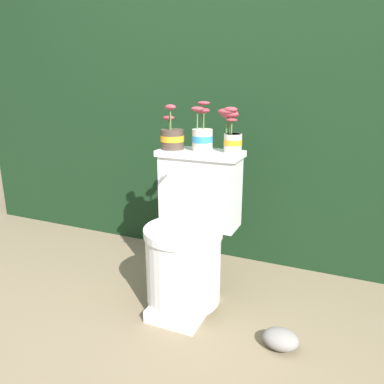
# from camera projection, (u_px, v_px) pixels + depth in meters

# --- Properties ---
(ground_plane) EXTENTS (12.00, 12.00, 0.00)m
(ground_plane) POSITION_uv_depth(u_px,v_px,m) (197.00, 315.00, 1.83)
(ground_plane) COLOR #75664C
(hedge_backdrop) EXTENTS (4.12, 0.73, 1.67)m
(hedge_backdrop) POSITION_uv_depth(u_px,v_px,m) (257.00, 122.00, 2.52)
(hedge_backdrop) COLOR black
(hedge_backdrop) RESTS_ON ground
(toilet) EXTENTS (0.42, 0.49, 0.77)m
(toilet) POSITION_uv_depth(u_px,v_px,m) (189.00, 241.00, 1.84)
(toilet) COLOR silver
(toilet) RESTS_ON ground
(potted_plant_left) EXTENTS (0.12, 0.12, 0.22)m
(potted_plant_left) POSITION_uv_depth(u_px,v_px,m) (172.00, 137.00, 1.87)
(potted_plant_left) COLOR #47382D
(potted_plant_left) RESTS_ON toilet
(potted_plant_midleft) EXTENTS (0.11, 0.12, 0.24)m
(potted_plant_midleft) POSITION_uv_depth(u_px,v_px,m) (202.00, 135.00, 1.83)
(potted_plant_midleft) COLOR beige
(potted_plant_midleft) RESTS_ON toilet
(potted_plant_middle) EXTENTS (0.12, 0.09, 0.22)m
(potted_plant_middle) POSITION_uv_depth(u_px,v_px,m) (231.00, 132.00, 1.77)
(potted_plant_middle) COLOR beige
(potted_plant_middle) RESTS_ON toilet
(garden_stone) EXTENTS (0.15, 0.12, 0.08)m
(garden_stone) POSITION_uv_depth(u_px,v_px,m) (281.00, 339.00, 1.59)
(garden_stone) COLOR gray
(garden_stone) RESTS_ON ground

